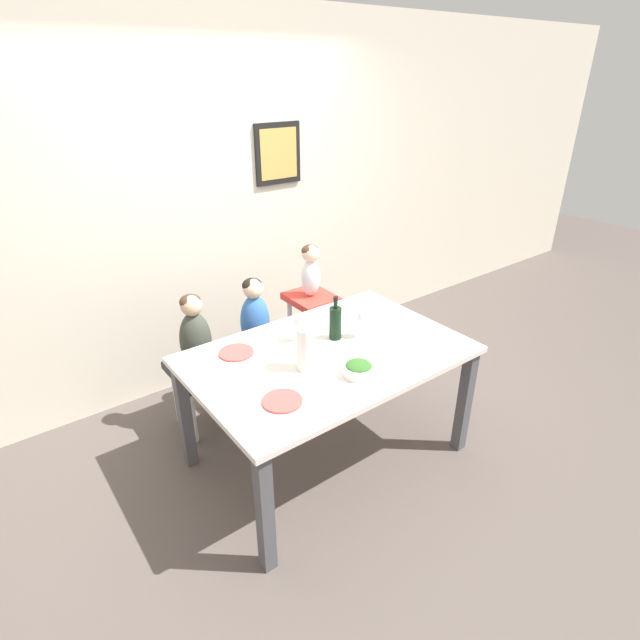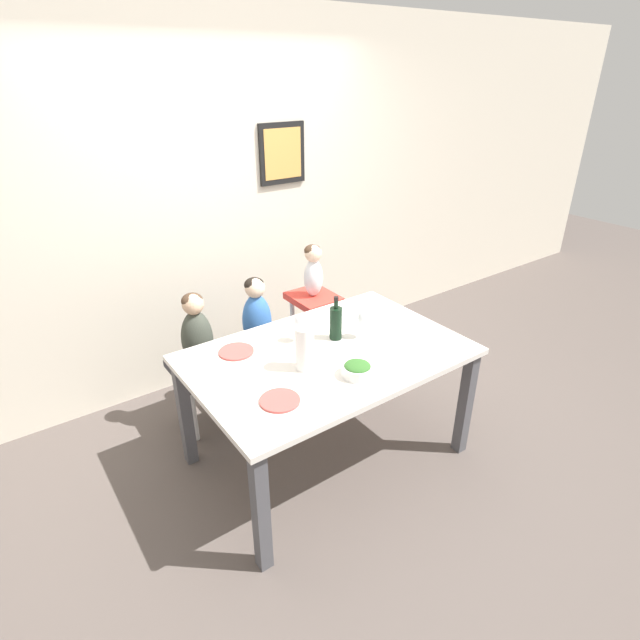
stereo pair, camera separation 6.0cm
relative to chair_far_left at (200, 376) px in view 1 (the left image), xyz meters
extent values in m
plane|color=#564C47|center=(0.49, -0.78, -0.40)|extent=(14.00, 14.00, 0.00)
cube|color=beige|center=(0.49, 0.61, 0.95)|extent=(10.00, 0.06, 2.70)
cube|color=black|center=(1.05, 0.57, 1.29)|extent=(0.39, 0.02, 0.45)
cube|color=gold|center=(1.05, 0.56, 1.29)|extent=(0.32, 0.00, 0.37)
cube|color=silver|center=(0.49, -0.78, 0.36)|extent=(1.61, 1.06, 0.03)
cube|color=#4C4C51|center=(-0.25, -1.25, -0.02)|extent=(0.07, 0.07, 0.74)
cube|color=#4C4C51|center=(1.24, -1.25, -0.02)|extent=(0.07, 0.07, 0.74)
cube|color=#4C4C51|center=(-0.25, -0.31, -0.02)|extent=(0.07, 0.07, 0.74)
cube|color=#4C4C51|center=(1.24, -0.31, -0.02)|extent=(0.07, 0.07, 0.74)
cylinder|color=silver|center=(-0.14, -0.14, -0.19)|extent=(0.04, 0.04, 0.42)
cylinder|color=silver|center=(0.14, -0.14, -0.19)|extent=(0.04, 0.04, 0.42)
cylinder|color=silver|center=(-0.14, 0.14, -0.19)|extent=(0.04, 0.04, 0.42)
cylinder|color=silver|center=(0.14, 0.14, -0.19)|extent=(0.04, 0.04, 0.42)
cube|color=#2D2D33|center=(0.00, 0.00, 0.05)|extent=(0.37, 0.43, 0.05)
cylinder|color=silver|center=(0.31, -0.14, -0.19)|extent=(0.04, 0.04, 0.42)
cylinder|color=silver|center=(0.59, -0.14, -0.19)|extent=(0.04, 0.04, 0.42)
cylinder|color=silver|center=(0.31, 0.14, -0.19)|extent=(0.04, 0.04, 0.42)
cylinder|color=silver|center=(0.59, 0.14, -0.19)|extent=(0.04, 0.04, 0.42)
cube|color=#2D2D33|center=(0.45, 0.00, 0.05)|extent=(0.37, 0.43, 0.05)
cylinder|color=silver|center=(0.82, -0.12, -0.05)|extent=(0.04, 0.04, 0.70)
cylinder|color=silver|center=(1.05, -0.12, -0.05)|extent=(0.04, 0.04, 0.70)
cylinder|color=silver|center=(0.82, 0.12, -0.05)|extent=(0.04, 0.04, 0.70)
cylinder|color=silver|center=(1.05, 0.12, -0.05)|extent=(0.04, 0.04, 0.70)
cube|color=red|center=(0.94, 0.00, 0.33)|extent=(0.32, 0.37, 0.05)
ellipsoid|color=#3D4238|center=(0.00, 0.00, 0.28)|extent=(0.21, 0.19, 0.40)
sphere|color=#D6AD89|center=(0.00, 0.00, 0.53)|extent=(0.14, 0.14, 0.14)
ellipsoid|color=#473323|center=(0.00, 0.01, 0.55)|extent=(0.14, 0.13, 0.10)
ellipsoid|color=#3366B2|center=(0.45, 0.00, 0.28)|extent=(0.21, 0.19, 0.40)
sphere|color=beige|center=(0.45, 0.00, 0.53)|extent=(0.14, 0.14, 0.14)
ellipsoid|color=black|center=(0.45, 0.01, 0.55)|extent=(0.14, 0.13, 0.10)
ellipsoid|color=silver|center=(0.94, 0.00, 0.49)|extent=(0.15, 0.13, 0.28)
sphere|color=beige|center=(0.94, 0.00, 0.68)|extent=(0.13, 0.13, 0.13)
ellipsoid|color=#473323|center=(0.94, 0.01, 0.70)|extent=(0.12, 0.12, 0.09)
cylinder|color=black|center=(0.63, -0.67, 0.48)|extent=(0.08, 0.08, 0.20)
cylinder|color=black|center=(0.63, -0.67, 0.62)|extent=(0.03, 0.03, 0.07)
cylinder|color=black|center=(0.63, -0.67, 0.65)|extent=(0.03, 0.03, 0.02)
cylinder|color=white|center=(0.29, -0.84, 0.51)|extent=(0.10, 0.10, 0.25)
cylinder|color=white|center=(0.78, -0.76, 0.38)|extent=(0.06, 0.06, 0.00)
cylinder|color=white|center=(0.78, -0.76, 0.42)|extent=(0.01, 0.01, 0.08)
ellipsoid|color=white|center=(0.78, -0.76, 0.51)|extent=(0.08, 0.08, 0.10)
cylinder|color=white|center=(0.44, -0.57, 0.38)|extent=(0.06, 0.06, 0.00)
cylinder|color=white|center=(0.44, -0.57, 0.42)|extent=(0.01, 0.01, 0.08)
ellipsoid|color=white|center=(0.44, -0.57, 0.51)|extent=(0.08, 0.08, 0.10)
cylinder|color=white|center=(0.48, -1.07, 0.41)|extent=(0.17, 0.17, 0.06)
ellipsoid|color=#336628|center=(0.48, -1.07, 0.44)|extent=(0.14, 0.14, 0.04)
cylinder|color=#D14C47|center=(0.01, -1.03, 0.39)|extent=(0.21, 0.21, 0.01)
cylinder|color=#D14C47|center=(0.06, -0.47, 0.39)|extent=(0.21, 0.21, 0.01)
camera|label=1|loc=(-1.07, -2.77, 1.88)|focal=28.00mm
camera|label=2|loc=(-1.02, -2.80, 1.88)|focal=28.00mm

